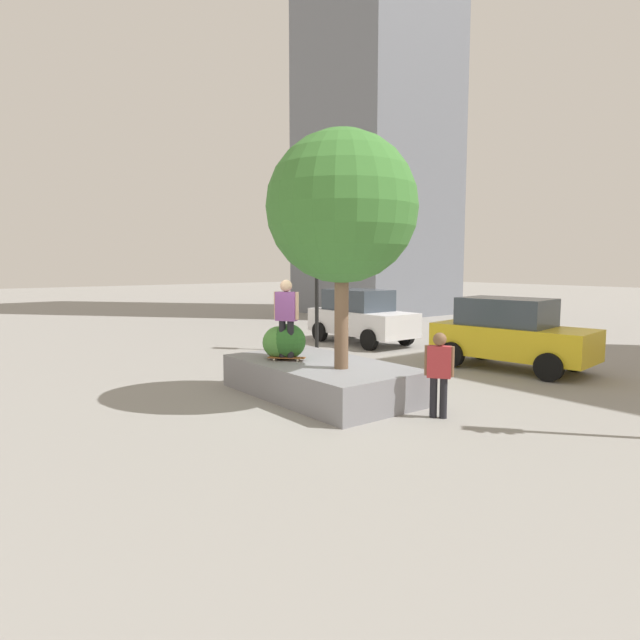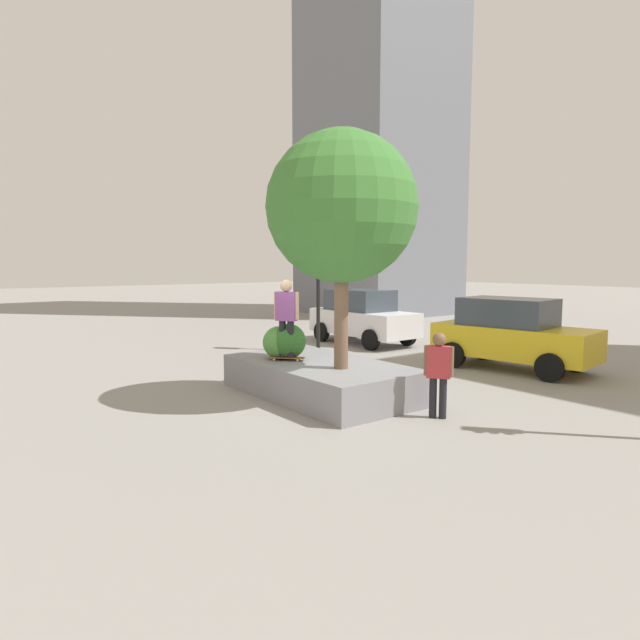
# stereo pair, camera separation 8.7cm
# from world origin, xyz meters

# --- Properties ---
(ground_plane) EXTENTS (120.00, 120.00, 0.00)m
(ground_plane) POSITION_xyz_m (0.00, 0.00, 0.00)
(ground_plane) COLOR gray
(planter_ledge) EXTENTS (4.24, 2.34, 0.71)m
(planter_ledge) POSITION_xyz_m (-0.57, -0.13, 0.36)
(planter_ledge) COLOR gray
(planter_ledge) RESTS_ON ground
(plaza_tree) EXTENTS (2.95, 2.95, 4.64)m
(plaza_tree) POSITION_xyz_m (0.21, -0.20, 3.87)
(plaza_tree) COLOR brown
(plaza_tree) RESTS_ON planter_ledge
(boxwood_shrub) EXTENTS (0.77, 0.77, 0.77)m
(boxwood_shrub) POSITION_xyz_m (-1.34, -0.42, 1.10)
(boxwood_shrub) COLOR #2D6628
(boxwood_shrub) RESTS_ON planter_ledge
(hedge_clump) EXTENTS (0.71, 0.71, 0.71)m
(hedge_clump) POSITION_xyz_m (-1.50, -0.56, 1.07)
(hedge_clump) COLOR #4C8C3D
(hedge_clump) RESTS_ON planter_ledge
(skateboard) EXTENTS (0.72, 0.70, 0.07)m
(skateboard) POSITION_xyz_m (-1.17, -0.58, 0.77)
(skateboard) COLOR brown
(skateboard) RESTS_ON planter_ledge
(skateboarder) EXTENTS (0.49, 0.40, 1.67)m
(skateboarder) POSITION_xyz_m (-1.17, -0.58, 1.75)
(skateboarder) COLOR black
(skateboarder) RESTS_ON skateboard
(police_car) EXTENTS (4.05, 1.90, 1.88)m
(police_car) POSITION_xyz_m (-5.67, 5.64, 0.96)
(police_car) COLOR white
(police_car) RESTS_ON ground
(taxi_cab) EXTENTS (4.25, 2.35, 1.88)m
(taxi_cab) POSITION_xyz_m (0.24, 5.63, 0.96)
(taxi_cab) COLOR gold
(taxi_cab) RESTS_ON ground
(traffic_light_median) EXTENTS (0.30, 0.35, 4.06)m
(traffic_light_median) POSITION_xyz_m (-5.20, 3.33, 2.79)
(traffic_light_median) COLOR black
(traffic_light_median) RESTS_ON ground
(passerby_with_bag) EXTENTS (0.45, 0.39, 1.56)m
(passerby_with_bag) POSITION_xyz_m (2.08, 0.54, 0.90)
(passerby_with_bag) COLOR black
(passerby_with_bag) RESTS_ON ground
(office_tower_glass) EXTENTS (7.13, 6.69, 27.42)m
(office_tower_glass) POSITION_xyz_m (-14.00, 14.25, 13.71)
(office_tower_glass) COLOR slate
(office_tower_glass) RESTS_ON ground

